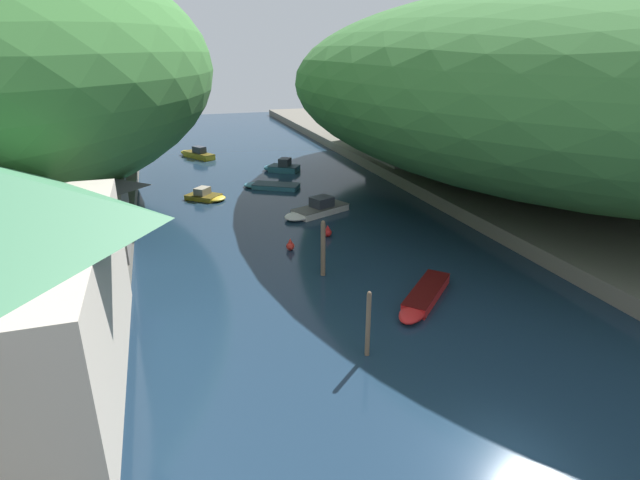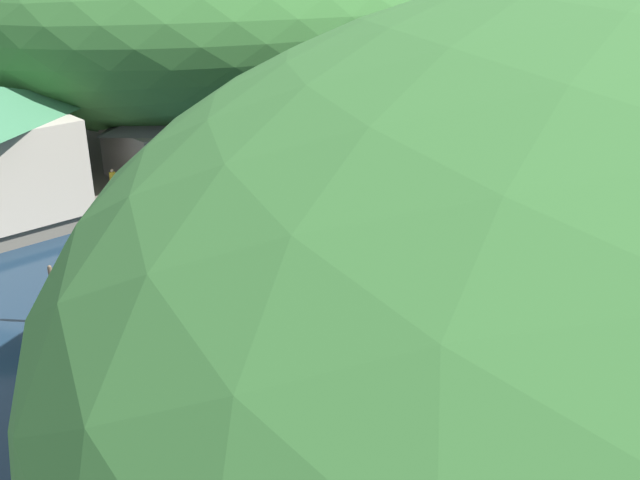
{
  "view_description": "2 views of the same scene",
  "coord_description": "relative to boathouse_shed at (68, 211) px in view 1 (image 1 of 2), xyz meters",
  "views": [
    {
      "loc": [
        -9.59,
        -9.99,
        12.58
      ],
      "look_at": [
        -0.65,
        17.74,
        1.31
      ],
      "focal_mm": 28.0,
      "sensor_mm": 36.0,
      "label": 1
    },
    {
      "loc": [
        28.76,
        -3.92,
        17.69
      ],
      "look_at": [
        2.58,
        20.15,
        1.95
      ],
      "focal_mm": 40.0,
      "sensor_mm": 36.0,
      "label": 2
    }
  ],
  "objects": [
    {
      "name": "hillside_right",
      "position": [
        39.25,
        6.81,
        5.72
      ],
      "size": [
        43.79,
        61.31,
        16.54
      ],
      "color": "#387033",
      "rests_on": "right_bank"
    },
    {
      "name": "boat_red_skiff",
      "position": [
        15.2,
        14.37,
        -3.38
      ],
      "size": [
        5.6,
        4.33,
        0.44
      ],
      "rotation": [
        0.0,
        0.0,
        1.04
      ],
      "color": "teal",
      "rests_on": "water_surface"
    },
    {
      "name": "right_bank_cottage",
      "position": [
        31.0,
        17.49,
        -0.26
      ],
      "size": [
        6.37,
        7.89,
        4.45
      ],
      "color": "slate",
      "rests_on": "right_bank"
    },
    {
      "name": "water_surface",
      "position": [
        15.17,
        8.73,
        -3.59
      ],
      "size": [
        130.0,
        130.0,
        0.0
      ],
      "primitive_type": "plane",
      "color": "#192D42",
      "rests_on": "ground"
    },
    {
      "name": "boat_cabin_cruiser",
      "position": [
        16.95,
        5.23,
        -3.19
      ],
      "size": [
        6.12,
        4.1,
        1.33
      ],
      "rotation": [
        0.0,
        0.0,
        1.99
      ],
      "color": "silver",
      "rests_on": "water_surface"
    },
    {
      "name": "boat_open_rowboat",
      "position": [
        17.83,
        -10.78,
        -3.3
      ],
      "size": [
        5.15,
        5.07,
        0.58
      ],
      "rotation": [
        0.0,
        0.0,
        2.34
      ],
      "color": "red",
      "rests_on": "water_surface"
    },
    {
      "name": "person_by_boathouse",
      "position": [
        0.93,
        -4.64,
        -1.57
      ],
      "size": [
        0.28,
        0.41,
        1.69
      ],
      "rotation": [
        0.0,
        0.0,
        1.4
      ],
      "color": "#282D3D",
      "rests_on": "left_bank"
    },
    {
      "name": "mooring_post_middle",
      "position": [
        13.97,
        -5.83,
        -1.88
      ],
      "size": [
        0.28,
        0.28,
        3.41
      ],
      "color": "brown",
      "rests_on": "water_surface"
    },
    {
      "name": "channel_buoy_far",
      "position": [
        16.29,
        0.19,
        -3.25
      ],
      "size": [
        0.58,
        0.58,
        0.87
      ],
      "color": "red",
      "rests_on": "water_surface"
    },
    {
      "name": "boat_white_cruiser",
      "position": [
        9.06,
        12.34,
        -3.29
      ],
      "size": [
        3.87,
        3.71,
        1.03
      ],
      "rotation": [
        0.0,
        0.0,
        4.0
      ],
      "color": "gold",
      "rests_on": "water_surface"
    },
    {
      "name": "boat_navy_launch",
      "position": [
        17.9,
        20.82,
        -3.15
      ],
      "size": [
        4.26,
        3.72,
        1.43
      ],
      "rotation": [
        0.0,
        0.0,
        0.98
      ],
      "color": "teal",
      "rests_on": "water_surface"
    },
    {
      "name": "boat_mid_channel",
      "position": [
        9.75,
        31.1,
        -3.15
      ],
      "size": [
        4.15,
        5.82,
        1.42
      ],
      "rotation": [
        0.0,
        0.0,
        0.53
      ],
      "color": "gold",
      "rests_on": "water_surface"
    },
    {
      "name": "mooring_post_nearest",
      "position": [
        13.23,
        -14.23,
        -2.03
      ],
      "size": [
        0.21,
        0.21,
        3.1
      ],
      "color": "brown",
      "rests_on": "water_surface"
    },
    {
      "name": "person_on_quay",
      "position": [
        1.5,
        -11.74,
        -1.57
      ],
      "size": [
        0.28,
        0.41,
        1.69
      ],
      "rotation": [
        0.0,
        0.0,
        1.74
      ],
      "color": "#282D3D",
      "rests_on": "left_bank"
    },
    {
      "name": "channel_buoy_near",
      "position": [
        13.12,
        -1.47,
        -3.27
      ],
      "size": [
        0.55,
        0.55,
        0.83
      ],
      "color": "red",
      "rests_on": "water_surface"
    },
    {
      "name": "right_bank",
      "position": [
        38.15,
        8.73,
        -3.07
      ],
      "size": [
        22.0,
        120.0,
        1.04
      ],
      "color": "#666056",
      "rests_on": "ground"
    },
    {
      "name": "boathouse_shed",
      "position": [
        0.0,
        0.0,
        0.0
      ],
      "size": [
        6.96,
        7.12,
        4.95
      ],
      "color": "slate",
      "rests_on": "left_bank"
    }
  ]
}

